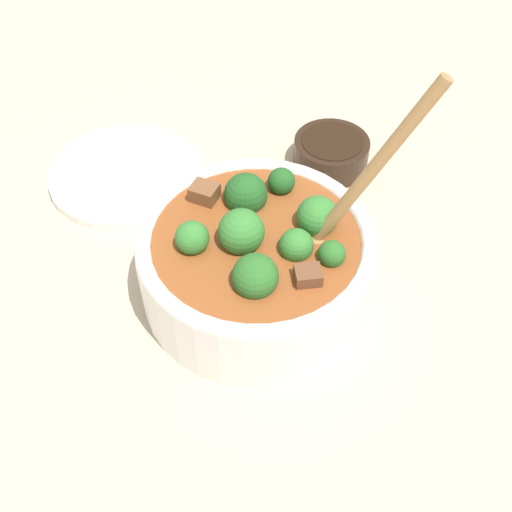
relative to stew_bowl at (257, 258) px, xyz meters
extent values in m
plane|color=#C6B293|center=(0.00, 0.00, -0.05)|extent=(4.00, 4.00, 0.00)
cylinder|color=white|center=(0.00, 0.00, -0.01)|extent=(0.23, 0.23, 0.08)
torus|color=white|center=(0.00, 0.00, 0.03)|extent=(0.23, 0.23, 0.02)
cylinder|color=brown|center=(0.00, 0.00, 0.00)|extent=(0.21, 0.21, 0.05)
sphere|color=#387F33|center=(0.00, -0.02, 0.04)|extent=(0.04, 0.04, 0.04)
cylinder|color=#6B9956|center=(0.00, -0.02, 0.01)|extent=(0.02, 0.02, 0.02)
sphere|color=#387F33|center=(-0.01, -0.06, 0.04)|extent=(0.03, 0.03, 0.03)
cylinder|color=#6B9956|center=(-0.01, -0.06, 0.02)|extent=(0.01, 0.01, 0.01)
sphere|color=#387F33|center=(0.03, 0.03, 0.04)|extent=(0.03, 0.03, 0.03)
cylinder|color=#6B9956|center=(0.03, 0.03, 0.01)|extent=(0.01, 0.01, 0.01)
sphere|color=#2D6B28|center=(0.05, -0.02, 0.04)|extent=(0.04, 0.04, 0.04)
cylinder|color=#6B9956|center=(0.05, -0.02, 0.01)|extent=(0.01, 0.01, 0.02)
sphere|color=#235B23|center=(-0.06, 0.04, 0.04)|extent=(0.03, 0.03, 0.03)
cylinder|color=#6B9956|center=(-0.06, 0.04, 0.02)|extent=(0.01, 0.01, 0.01)
sphere|color=#387F33|center=(0.00, 0.06, 0.04)|extent=(0.04, 0.04, 0.04)
cylinder|color=#6B9956|center=(0.00, 0.06, 0.01)|extent=(0.01, 0.01, 0.02)
sphere|color=#235B23|center=(-0.05, 0.01, 0.04)|extent=(0.04, 0.04, 0.04)
cylinder|color=#6B9956|center=(-0.05, 0.01, 0.01)|extent=(0.02, 0.02, 0.02)
sphere|color=#2D6B28|center=(0.05, 0.06, 0.04)|extent=(0.03, 0.03, 0.03)
cylinder|color=#6B9956|center=(0.05, 0.06, 0.02)|extent=(0.01, 0.01, 0.01)
cube|color=brown|center=(0.06, 0.03, 0.03)|extent=(0.02, 0.03, 0.02)
cube|color=brown|center=(-0.07, -0.03, 0.04)|extent=(0.03, 0.03, 0.02)
ellipsoid|color=#A87A47|center=(0.01, 0.05, 0.02)|extent=(0.04, 0.03, 0.01)
cylinder|color=#A87A47|center=(0.03, 0.10, 0.11)|extent=(0.04, 0.10, 0.18)
cylinder|color=black|center=(-0.16, 0.15, -0.03)|extent=(0.09, 0.09, 0.04)
cylinder|color=black|center=(-0.16, 0.15, -0.02)|extent=(0.07, 0.07, 0.01)
cylinder|color=white|center=(-0.21, -0.10, -0.04)|extent=(0.18, 0.18, 0.01)
torus|color=white|center=(-0.21, -0.10, -0.04)|extent=(0.18, 0.18, 0.01)
camera|label=1|loc=(0.39, -0.13, 0.47)|focal=45.00mm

